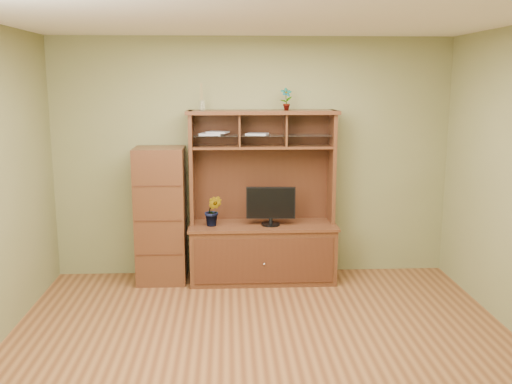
{
  "coord_description": "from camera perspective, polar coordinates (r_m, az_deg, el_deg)",
  "views": [
    {
      "loc": [
        -0.29,
        -4.44,
        2.22
      ],
      "look_at": [
        -0.0,
        1.2,
        1.11
      ],
      "focal_mm": 40.0,
      "sensor_mm": 36.0,
      "label": 1
    }
  ],
  "objects": [
    {
      "name": "room",
      "position": [
        4.53,
        0.77,
        0.04
      ],
      "size": [
        4.54,
        4.04,
        2.74
      ],
      "color": "brown",
      "rests_on": "ground"
    },
    {
      "name": "media_hutch",
      "position": [
        6.41,
        0.66,
        -4.26
      ],
      "size": [
        1.66,
        0.61,
        1.9
      ],
      "color": "#442513",
      "rests_on": "room"
    },
    {
      "name": "top_plant",
      "position": [
        6.28,
        3.04,
        9.28
      ],
      "size": [
        0.14,
        0.1,
        0.24
      ],
      "primitive_type": "imported",
      "rotation": [
        0.0,
        0.0,
        0.13
      ],
      "color": "#316F27",
      "rests_on": "media_hutch"
    },
    {
      "name": "side_cabinet",
      "position": [
        6.39,
        -9.48,
        -2.32
      ],
      "size": [
        0.54,
        0.49,
        1.51
      ],
      "color": "#442513",
      "rests_on": "room"
    },
    {
      "name": "orchid_plant",
      "position": [
        6.25,
        -4.31,
        -1.88
      ],
      "size": [
        0.21,
        0.18,
        0.34
      ],
      "primitive_type": "imported",
      "rotation": [
        0.0,
        0.0,
        -0.18
      ],
      "color": "#326221",
      "rests_on": "media_hutch"
    },
    {
      "name": "monitor",
      "position": [
        6.25,
        1.49,
        -1.33
      ],
      "size": [
        0.54,
        0.21,
        0.43
      ],
      "rotation": [
        0.0,
        0.0,
        -0.05
      ],
      "color": "black",
      "rests_on": "media_hutch"
    },
    {
      "name": "magazines",
      "position": [
        6.27,
        -2.78,
        5.87
      ],
      "size": [
        0.77,
        0.24,
        0.04
      ],
      "color": "silver",
      "rests_on": "media_hutch"
    },
    {
      "name": "reed_diffuser",
      "position": [
        6.25,
        -5.48,
        9.17
      ],
      "size": [
        0.06,
        0.06,
        0.29
      ],
      "color": "silver",
      "rests_on": "media_hutch"
    }
  ]
}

